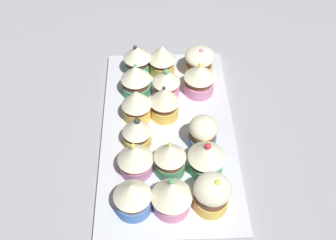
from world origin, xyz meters
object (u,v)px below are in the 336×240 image
cupcake_10 (133,197)px  cupcake_15 (137,59)px  cupcake_0 (212,193)px  cupcake_5 (173,195)px  cupcake_2 (203,132)px  cupcake_9 (162,59)px  cupcake_3 (199,79)px  cupcake_4 (200,61)px  cupcake_12 (137,132)px  cupcake_13 (137,104)px  cupcake_7 (165,102)px  cupcake_6 (170,158)px  cupcake_11 (136,158)px  cupcake_14 (136,80)px  cupcake_1 (207,156)px  baking_tray (168,132)px  cupcake_8 (167,82)px

cupcake_10 → cupcake_15: bearing=-0.6°
cupcake_0 → cupcake_5: 6.41cm
cupcake_2 → cupcake_5: cupcake_5 is taller
cupcake_5 → cupcake_9: bearing=1.5°
cupcake_2 → cupcake_10: cupcake_10 is taller
cupcake_3 → cupcake_4: cupcake_3 is taller
cupcake_3 → cupcake_12: bearing=136.9°
cupcake_2 → cupcake_13: (7.18, 12.26, 0.47)cm
cupcake_7 → cupcake_15: size_ratio=1.08×
cupcake_0 → cupcake_6: bearing=41.8°
cupcake_11 → cupcake_14: bearing=0.6°
cupcake_10 → cupcake_15: (33.88, -0.33, 0.14)cm
cupcake_1 → cupcake_9: 27.07cm
cupcake_2 → cupcake_15: bearing=30.8°
cupcake_6 → cupcake_9: size_ratio=1.00×
cupcake_2 → cupcake_14: (14.15, 12.51, 0.38)cm
baking_tray → cupcake_14: 13.01cm
cupcake_7 → cupcake_5: bearing=-178.1°
cupcake_8 → cupcake_9: (7.00, 0.75, 0.28)cm
cupcake_15 → cupcake_12: bearing=-179.5°
cupcake_8 → cupcake_13: bearing=135.8°
cupcake_8 → cupcake_7: bearing=174.3°
cupcake_9 → cupcake_3: bearing=-129.5°
baking_tray → cupcake_15: bearing=19.4°
cupcake_9 → cupcake_10: bearing=170.4°
cupcake_0 → cupcake_6: 9.85cm
cupcake_4 → cupcake_15: bearing=86.2°
cupcake_4 → cupcake_14: size_ratio=0.90×
cupcake_0 → cupcake_1: (7.45, 0.14, 0.14)cm
cupcake_1 → cupcake_3: bearing=-1.2°
cupcake_1 → cupcake_3: cupcake_1 is taller
cupcake_5 → cupcake_11: 9.83cm
cupcake_1 → cupcake_8: size_ratio=1.06×
cupcake_6 → cupcake_12: (6.43, 5.85, -0.24)cm
cupcake_8 → cupcake_15: bearing=39.7°
cupcake_0 → cupcake_8: cupcake_0 is taller
baking_tray → cupcake_15: size_ratio=6.27×
cupcake_5 → cupcake_14: size_ratio=0.99×
cupcake_6 → cupcake_8: (19.23, -0.05, -0.04)cm
cupcake_1 → cupcake_10: (-7.44, 12.79, -0.36)cm
cupcake_7 → baking_tray: bearing=-172.4°
cupcake_5 → cupcake_7: bearing=1.9°
cupcake_2 → cupcake_7: (7.52, 6.83, 0.59)cm
cupcake_4 → cupcake_5: cupcake_5 is taller
cupcake_2 → cupcake_8: cupcake_8 is taller
cupcake_14 → cupcake_4: bearing=-67.5°
cupcake_10 → cupcake_6: bearing=-41.0°
cupcake_0 → cupcake_3: cupcake_0 is taller
cupcake_0 → cupcake_15: 36.17cm
cupcake_9 → cupcake_12: size_ratio=1.05×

